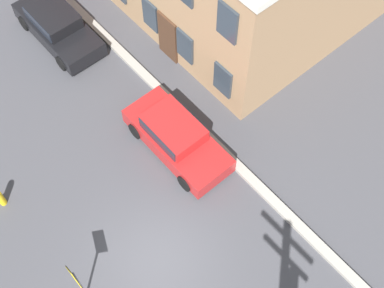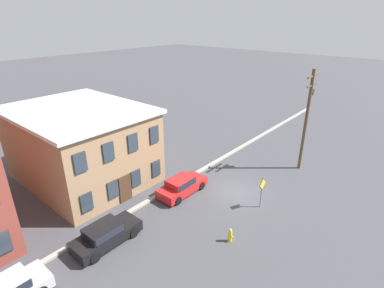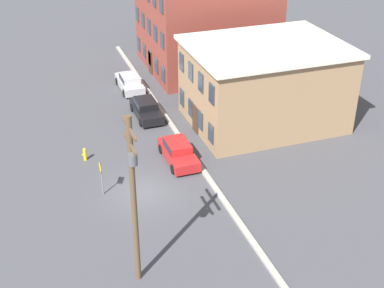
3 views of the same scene
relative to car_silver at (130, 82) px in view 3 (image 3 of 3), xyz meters
name	(u,v)px [view 3 (image 3 of 3)]	position (x,y,z in m)	size (l,w,h in m)	color
ground_plane	(143,192)	(16.36, -3.12, -0.75)	(200.00, 200.00, 0.00)	#424247
kerb_strip	(209,178)	(16.36, 1.38, -0.67)	(56.00, 0.36, 0.16)	#9E998E
apartment_corner	(206,19)	(-3.24, 8.50, 4.08)	(11.44, 11.76, 9.63)	brown
apartment_midblock	(264,84)	(9.72, 8.49, 2.47)	(9.21, 11.74, 6.41)	#9E7A56
car_silver	(130,82)	(0.00, 0.00, 0.00)	(4.40, 1.92, 1.43)	#B7B7BC
car_black	(146,108)	(5.88, -0.06, 0.00)	(4.40, 1.92, 1.43)	black
car_red	(178,151)	(13.34, 0.24, 0.00)	(4.40, 1.92, 1.43)	#B21E1E
caution_sign	(101,172)	(15.74, -5.59, 0.90)	(0.93, 0.08, 2.48)	slate
utility_pole	(134,194)	(23.86, -5.32, 4.48)	(2.40, 0.44, 9.30)	brown
fire_hydrant	(85,154)	(11.12, -5.94, -0.27)	(0.24, 0.34, 0.96)	yellow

